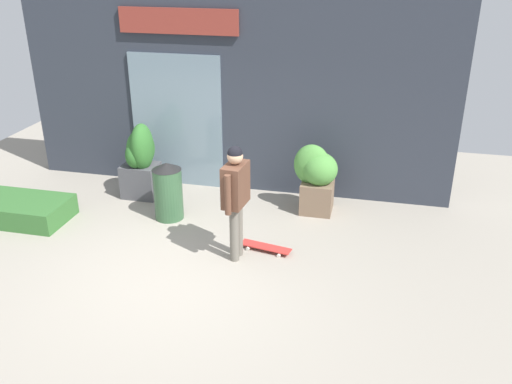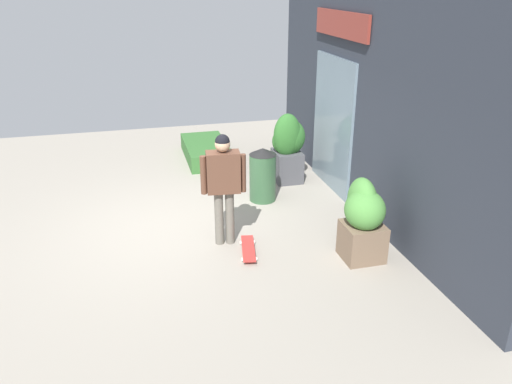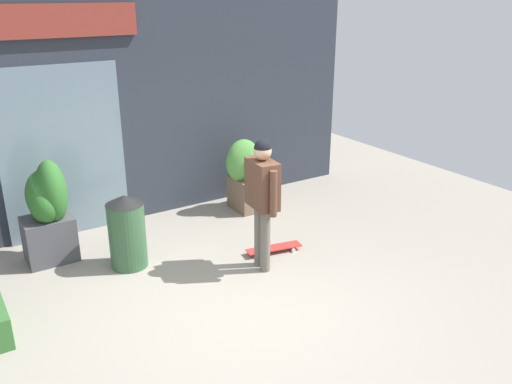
% 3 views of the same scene
% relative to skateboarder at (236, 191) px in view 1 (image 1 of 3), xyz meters
% --- Properties ---
extents(ground_plane, '(12.00, 12.00, 0.00)m').
position_rel_skateboarder_xyz_m(ground_plane, '(-0.72, -0.58, -1.05)').
color(ground_plane, gray).
extents(building_facade, '(7.73, 0.31, 3.73)m').
position_rel_skateboarder_xyz_m(building_facade, '(-0.76, 2.54, 0.80)').
color(building_facade, '#2D333D').
rests_on(building_facade, ground_plane).
extents(skateboarder, '(0.31, 0.65, 1.70)m').
position_rel_skateboarder_xyz_m(skateboarder, '(0.00, 0.00, 0.00)').
color(skateboarder, '#666056').
rests_on(skateboarder, ground_plane).
extents(skateboard, '(0.79, 0.33, 0.08)m').
position_rel_skateboarder_xyz_m(skateboard, '(0.37, 0.27, -0.99)').
color(skateboard, red).
rests_on(skateboard, ground_plane).
extents(planter_box_left, '(0.73, 0.57, 1.18)m').
position_rel_skateboarder_xyz_m(planter_box_left, '(0.90, 1.79, -0.42)').
color(planter_box_left, brown).
rests_on(planter_box_left, ground_plane).
extents(planter_box_right, '(0.62, 0.64, 1.37)m').
position_rel_skateboarder_xyz_m(planter_box_right, '(-2.19, 1.68, -0.33)').
color(planter_box_right, '#47474C').
rests_on(planter_box_right, ground_plane).
extents(trash_bin, '(0.48, 0.48, 0.98)m').
position_rel_skateboarder_xyz_m(trash_bin, '(-1.42, 0.97, -0.56)').
color(trash_bin, '#335938').
rests_on(trash_bin, ground_plane).
extents(hedge_ledge, '(1.85, 0.90, 0.35)m').
position_rel_skateboarder_xyz_m(hedge_ledge, '(-3.91, 0.36, -0.87)').
color(hedge_ledge, '#33662D').
rests_on(hedge_ledge, ground_plane).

